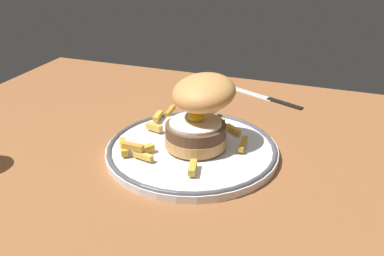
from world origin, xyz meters
TOP-DOWN VIEW (x-y plane):
  - ground_plane at (0.00, 0.00)cm, footprint 112.55×83.76cm
  - dinner_plate at (-3.70, 3.44)cm, footprint 27.42×27.42cm
  - burger at (-2.78, 4.62)cm, footprint 13.25×13.62cm
  - fries_pile at (-7.17, 4.39)cm, footprint 19.45×21.55cm
  - knife at (3.79, 30.71)cm, footprint 17.09×8.59cm

SIDE VIEW (x-z plane):
  - ground_plane at x=0.00cm, z-range -4.00..0.00cm
  - knife at x=3.79cm, z-range -0.09..0.61cm
  - dinner_plate at x=-3.70cm, z-range 0.04..1.64cm
  - fries_pile at x=-7.17cm, z-range 1.22..3.34cm
  - burger at x=-2.78cm, z-range 1.36..13.00cm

